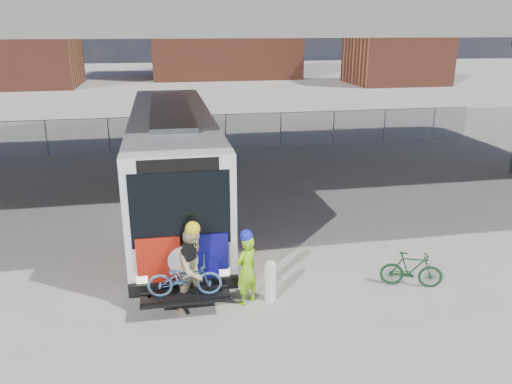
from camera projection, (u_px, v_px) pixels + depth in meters
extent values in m
plane|color=#9E9991|center=(245.00, 239.00, 15.37)|extent=(160.00, 160.00, 0.00)
cube|color=silver|center=(173.00, 159.00, 16.84)|extent=(2.55, 12.00, 3.20)
cube|color=black|center=(172.00, 138.00, 17.10)|extent=(2.61, 11.00, 1.28)
cube|color=black|center=(180.00, 209.00, 11.17)|extent=(2.24, 0.12, 1.76)
cube|color=black|center=(178.00, 165.00, 10.85)|extent=(1.78, 0.12, 0.30)
cube|color=black|center=(184.00, 286.00, 11.67)|extent=(2.55, 0.20, 0.30)
cube|color=#A81B0C|center=(159.00, 262.00, 11.40)|extent=(1.00, 0.08, 1.20)
cube|color=navy|center=(207.00, 258.00, 11.59)|extent=(1.00, 0.08, 1.20)
cylinder|color=silver|center=(183.00, 260.00, 11.48)|extent=(0.70, 0.06, 0.70)
cube|color=gray|center=(170.00, 110.00, 16.31)|extent=(1.28, 7.20, 0.14)
cube|color=black|center=(186.00, 296.00, 11.21)|extent=(2.00, 0.70, 0.06)
cylinder|color=black|center=(136.00, 257.00, 12.99)|extent=(0.30, 1.00, 1.00)
cylinder|color=black|center=(224.00, 250.00, 13.40)|extent=(0.30, 1.00, 1.00)
cylinder|color=black|center=(144.00, 169.00, 21.01)|extent=(0.30, 1.00, 1.00)
cylinder|color=black|center=(199.00, 166.00, 21.42)|extent=(0.30, 1.00, 1.00)
cube|color=#A81B0C|center=(129.00, 221.00, 13.27)|extent=(0.06, 2.60, 1.70)
cube|color=navy|center=(132.00, 201.00, 14.76)|extent=(0.06, 1.40, 1.70)
cube|color=#A81B0C|center=(226.00, 214.00, 13.73)|extent=(0.06, 2.60, 1.70)
cube|color=navy|center=(220.00, 196.00, 15.22)|extent=(0.06, 1.40, 1.70)
imported|color=#436A94|center=(185.00, 278.00, 11.06)|extent=(1.69, 0.70, 0.87)
cube|color=#605E59|center=(224.00, 10.00, 16.96)|extent=(40.00, 16.00, 1.50)
cylinder|color=gray|center=(47.00, 139.00, 24.86)|extent=(0.06, 0.06, 1.80)
cylinder|color=gray|center=(129.00, 135.00, 25.56)|extent=(0.06, 0.06, 1.80)
cylinder|color=gray|center=(207.00, 133.00, 26.27)|extent=(0.06, 0.06, 1.80)
cylinder|color=gray|center=(281.00, 130.00, 26.98)|extent=(0.06, 0.06, 1.80)
cylinder|color=gray|center=(351.00, 127.00, 27.68)|extent=(0.06, 0.06, 1.80)
cylinder|color=gray|center=(417.00, 125.00, 28.39)|extent=(0.06, 0.06, 1.80)
plane|color=gray|center=(207.00, 133.00, 26.27)|extent=(30.00, 0.00, 30.00)
cube|color=gray|center=(206.00, 115.00, 25.98)|extent=(30.00, 0.05, 0.04)
cube|color=brown|center=(6.00, 38.00, 52.56)|extent=(14.00, 10.00, 10.00)
cube|color=brown|center=(223.00, 28.00, 63.01)|extent=(18.00, 12.00, 12.00)
cube|color=brown|center=(397.00, 47.00, 55.64)|extent=(10.00, 8.00, 8.00)
cylinder|color=silver|center=(270.00, 283.00, 11.79)|extent=(0.27, 0.27, 0.90)
sphere|color=silver|center=(270.00, 266.00, 11.65)|extent=(0.27, 0.27, 0.27)
imported|color=#87D816|center=(247.00, 270.00, 11.57)|extent=(0.74, 0.69, 1.69)
sphere|color=#1724C8|center=(246.00, 236.00, 11.30)|extent=(0.29, 0.29, 0.29)
imported|color=#CBB382|center=(194.00, 269.00, 11.32)|extent=(1.20, 1.19, 1.96)
sphere|color=yellow|center=(193.00, 229.00, 11.00)|extent=(0.34, 0.34, 0.34)
cube|color=black|center=(189.00, 251.00, 10.99)|extent=(0.32, 0.31, 0.40)
imported|color=#133E1E|center=(411.00, 269.00, 12.43)|extent=(1.58, 0.94, 0.92)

